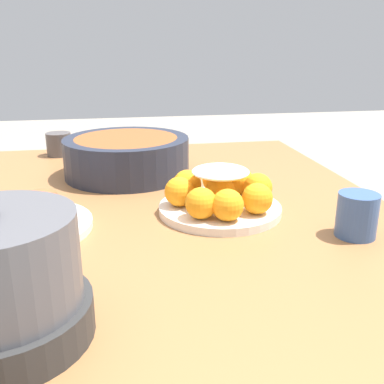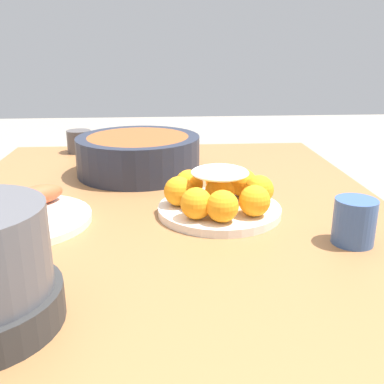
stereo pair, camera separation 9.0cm
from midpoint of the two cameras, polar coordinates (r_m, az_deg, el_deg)
dining_table at (r=0.97m, az=-6.02°, el=-7.99°), size 1.20×0.94×0.76m
cake_plate at (r=0.89m, az=0.74°, el=-0.41°), size 0.24×0.24×0.10m
serving_bowl at (r=1.16m, az=-10.49°, el=4.58°), size 0.32×0.32×0.10m
sauce_bowl at (r=1.39m, az=-12.52°, el=5.04°), size 0.10×0.10×0.02m
seafood_platter at (r=0.89m, az=-23.71°, el=-3.65°), size 0.26×0.26×0.06m
cup_near at (r=0.82m, az=17.31°, el=-2.87°), size 0.07×0.07×0.08m
cup_far at (r=1.43m, az=-18.31°, el=5.77°), size 0.07×0.07×0.07m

